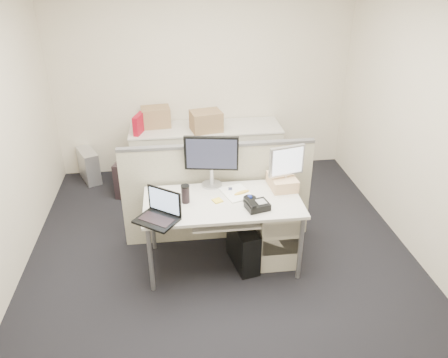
{
  "coord_description": "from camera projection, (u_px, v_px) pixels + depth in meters",
  "views": [
    {
      "loc": [
        -0.42,
        -3.55,
        2.85
      ],
      "look_at": [
        0.03,
        0.15,
        0.88
      ],
      "focal_mm": 35.0,
      "sensor_mm": 36.0,
      "label": 1
    }
  ],
  "objects": [
    {
      "name": "floor",
      "position": [
        223.0,
        262.0,
        4.49
      ],
      "size": [
        4.0,
        4.5,
        0.01
      ],
      "primitive_type": "cube",
      "color": "black",
      "rests_on": "ground"
    },
    {
      "name": "wall_back",
      "position": [
        203.0,
        76.0,
        5.84
      ],
      "size": [
        4.0,
        0.02,
        2.7
      ],
      "primitive_type": "cube",
      "color": "beige",
      "rests_on": "ground"
    },
    {
      "name": "wall_front",
      "position": [
        284.0,
        341.0,
        1.89
      ],
      "size": [
        4.0,
        0.02,
        2.7
      ],
      "primitive_type": "cube",
      "color": "beige",
      "rests_on": "ground"
    },
    {
      "name": "wall_right",
      "position": [
        435.0,
        131.0,
        4.08
      ],
      "size": [
        0.02,
        4.5,
        2.7
      ],
      "primitive_type": "cube",
      "color": "beige",
      "rests_on": "ground"
    },
    {
      "name": "desk",
      "position": [
        223.0,
        207.0,
        4.18
      ],
      "size": [
        1.5,
        0.75,
        0.73
      ],
      "color": "silver",
      "rests_on": "floor"
    },
    {
      "name": "keyboard_tray",
      "position": [
        225.0,
        221.0,
        4.04
      ],
      "size": [
        0.62,
        0.32,
        0.02
      ],
      "primitive_type": "cube",
      "color": "silver",
      "rests_on": "desk"
    },
    {
      "name": "drawer_pedestal",
      "position": [
        276.0,
        229.0,
        4.44
      ],
      "size": [
        0.4,
        0.55,
        0.65
      ],
      "primitive_type": "cube",
      "color": "#BAB3A2",
      "rests_on": "floor"
    },
    {
      "name": "cubicle_partition",
      "position": [
        218.0,
        194.0,
        4.63
      ],
      "size": [
        2.0,
        0.06,
        1.1
      ],
      "primitive_type": "cube",
      "color": "#BDB69E",
      "rests_on": "floor"
    },
    {
      "name": "back_counter",
      "position": [
        206.0,
        153.0,
        6.02
      ],
      "size": [
        2.0,
        0.6,
        0.72
      ],
      "primitive_type": "cube",
      "color": "#BAB3A2",
      "rests_on": "floor"
    },
    {
      "name": "monitor_main",
      "position": [
        211.0,
        162.0,
        4.3
      ],
      "size": [
        0.56,
        0.29,
        0.53
      ],
      "primitive_type": "cube",
      "rotation": [
        0.0,
        0.0,
        -0.17
      ],
      "color": "black",
      "rests_on": "desk"
    },
    {
      "name": "monitor_small",
      "position": [
        286.0,
        168.0,
        4.27
      ],
      "size": [
        0.4,
        0.26,
        0.45
      ],
      "primitive_type": "cube",
      "rotation": [
        0.0,
        0.0,
        0.23
      ],
      "color": "#B7B7BC",
      "rests_on": "desk"
    },
    {
      "name": "laptop",
      "position": [
        156.0,
        209.0,
        3.78
      ],
      "size": [
        0.44,
        0.42,
        0.26
      ],
      "primitive_type": "cube",
      "rotation": [
        0.0,
        0.0,
        -0.63
      ],
      "color": "black",
      "rests_on": "desk"
    },
    {
      "name": "trackball",
      "position": [
        250.0,
        200.0,
        4.12
      ],
      "size": [
        0.13,
        0.13,
        0.05
      ],
      "primitive_type": "cylinder",
      "rotation": [
        0.0,
        0.0,
        -0.05
      ],
      "color": "black",
      "rests_on": "desk"
    },
    {
      "name": "desk_phone",
      "position": [
        257.0,
        206.0,
        4.01
      ],
      "size": [
        0.24,
        0.21,
        0.06
      ],
      "primitive_type": "cube",
      "rotation": [
        0.0,
        0.0,
        0.25
      ],
      "color": "black",
      "rests_on": "desk"
    },
    {
      "name": "paper_stack",
      "position": [
        236.0,
        193.0,
        4.27
      ],
      "size": [
        0.33,
        0.37,
        0.01
      ],
      "primitive_type": "cube",
      "rotation": [
        0.0,
        0.0,
        0.32
      ],
      "color": "white",
      "rests_on": "desk"
    },
    {
      "name": "sticky_pad",
      "position": [
        217.0,
        201.0,
        4.14
      ],
      "size": [
        0.11,
        0.11,
        0.01
      ],
      "primitive_type": "cube",
      "rotation": [
        0.0,
        0.0,
        0.42
      ],
      "color": "yellow",
      "rests_on": "desk"
    },
    {
      "name": "travel_mug",
      "position": [
        185.0,
        194.0,
        4.09
      ],
      "size": [
        0.09,
        0.09,
        0.17
      ],
      "primitive_type": "cylinder",
      "rotation": [
        0.0,
        0.0,
        -0.12
      ],
      "color": "black",
      "rests_on": "desk"
    },
    {
      "name": "banana",
      "position": [
        242.0,
        193.0,
        4.25
      ],
      "size": [
        0.18,
        0.11,
        0.04
      ],
      "primitive_type": "ellipsoid",
      "rotation": [
        0.0,
        0.0,
        0.4
      ],
      "color": "yellow",
      "rests_on": "desk"
    },
    {
      "name": "cellphone",
      "position": [
        230.0,
        189.0,
        4.33
      ],
      "size": [
        0.07,
        0.1,
        0.01
      ],
      "primitive_type": "cube",
      "rotation": [
        0.0,
        0.0,
        -0.15
      ],
      "color": "black",
      "rests_on": "desk"
    },
    {
      "name": "manila_folders",
      "position": [
        282.0,
        182.0,
        4.37
      ],
      "size": [
        0.27,
        0.34,
        0.12
      ],
      "primitive_type": "cube",
      "rotation": [
        0.0,
        0.0,
        0.07
      ],
      "color": "#DBB788",
      "rests_on": "desk"
    },
    {
      "name": "keyboard",
      "position": [
        219.0,
        217.0,
        4.06
      ],
      "size": [
        0.42,
        0.19,
        0.02
      ],
      "primitive_type": "cube",
      "rotation": [
        0.0,
        0.0,
        0.11
      ],
      "color": "black",
      "rests_on": "keyboard_tray"
    },
    {
      "name": "pc_tower_desk",
      "position": [
        243.0,
        246.0,
        4.37
      ],
      "size": [
        0.28,
        0.51,
        0.45
      ],
      "primitive_type": "cube",
      "rotation": [
        0.0,
        0.0,
        0.2
      ],
      "color": "black",
      "rests_on": "floor"
    },
    {
      "name": "pc_tower_spare_dark",
      "position": [
        128.0,
        175.0,
        5.7
      ],
      "size": [
        0.34,
        0.54,
        0.47
      ],
      "primitive_type": "cube",
      "rotation": [
        0.0,
        0.0,
        -0.3
      ],
      "color": "black",
      "rests_on": "floor"
    },
    {
      "name": "pc_tower_spare_silver",
      "position": [
        89.0,
        165.0,
        6.0
      ],
      "size": [
        0.36,
        0.5,
        0.44
      ],
      "primitive_type": "cube",
      "rotation": [
        0.0,
        0.0,
        0.42
      ],
      "color": "#B7B7BC",
      "rests_on": "floor"
    },
    {
      "name": "cardboard_box_left",
      "position": [
        156.0,
        118.0,
        5.82
      ],
      "size": [
        0.4,
        0.32,
        0.28
      ],
      "primitive_type": "cube",
      "rotation": [
        0.0,
        0.0,
        0.1
      ],
      "color": "#948155",
      "rests_on": "back_counter"
    },
    {
      "name": "cardboard_box_right",
      "position": [
        206.0,
        122.0,
        5.68
      ],
      "size": [
        0.44,
        0.37,
        0.28
      ],
      "primitive_type": "cube",
      "rotation": [
        0.0,
        0.0,
        0.19
      ],
      "color": "#948155",
      "rests_on": "back_counter"
    },
    {
      "name": "red_binder",
      "position": [
        139.0,
        125.0,
        5.61
      ],
      "size": [
        0.15,
        0.29,
        0.27
      ],
      "primitive_type": "cube",
      "rotation": [
        0.0,
        0.0,
        -0.31
      ],
      "color": "#A1091D",
      "rests_on": "back_counter"
    }
  ]
}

